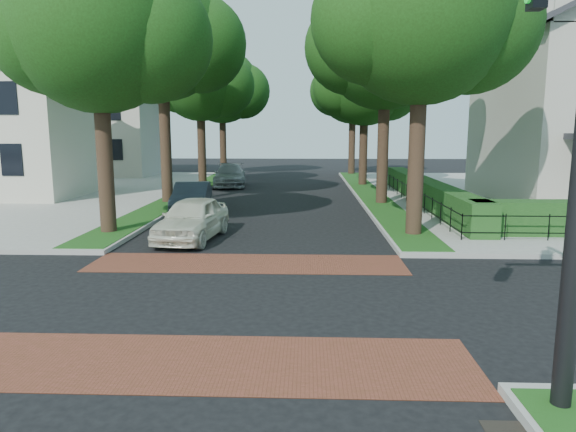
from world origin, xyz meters
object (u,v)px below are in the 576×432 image
object	(u,v)px
traffic_signal	(567,53)
parked_car_rear	(230,175)
parked_car_middle	(192,198)
parked_car_front	(192,219)

from	to	relation	value
traffic_signal	parked_car_rear	size ratio (longest dim) A/B	1.55
traffic_signal	parked_car_middle	world-z (taller)	traffic_signal
traffic_signal	parked_car_rear	bearing A→B (deg)	106.67
parked_car_front	parked_car_middle	xyz separation A→B (m)	(-1.30, 5.77, -0.03)
traffic_signal	parked_car_rear	world-z (taller)	traffic_signal
parked_car_front	parked_car_rear	xyz separation A→B (m)	(-1.30, 17.50, 0.01)
parked_car_middle	parked_car_rear	size ratio (longest dim) A/B	0.84
traffic_signal	parked_car_front	distance (m)	13.60
traffic_signal	parked_car_middle	bearing A→B (deg)	117.07
parked_car_front	parked_car_rear	size ratio (longest dim) A/B	0.84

